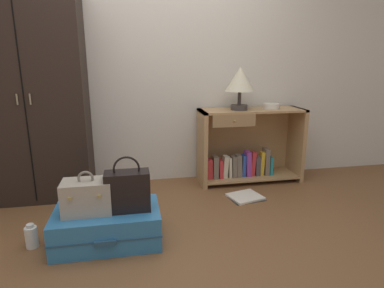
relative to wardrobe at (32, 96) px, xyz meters
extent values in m
plane|color=brown|center=(1.11, -1.20, -0.95)|extent=(9.00, 9.00, 0.00)
cube|color=silver|center=(1.11, 0.30, 0.35)|extent=(6.40, 0.10, 2.60)
cube|color=black|center=(0.00, 0.00, 0.00)|extent=(0.93, 0.45, 1.90)
cube|color=black|center=(0.00, -0.23, 0.00)|extent=(0.01, 0.01, 1.80)
cylinder|color=gray|center=(-0.05, -0.24, 0.00)|extent=(0.01, 0.01, 0.09)
cylinder|color=gray|center=(0.05, -0.24, 0.00)|extent=(0.01, 0.01, 0.09)
cube|color=tan|center=(1.56, 0.03, -0.56)|extent=(0.04, 0.37, 0.78)
cube|color=tan|center=(2.61, 0.03, -0.56)|extent=(0.04, 0.37, 0.78)
cube|color=tan|center=(2.08, 0.03, -0.19)|extent=(1.09, 0.37, 0.02)
cube|color=tan|center=(2.08, 0.03, -0.90)|extent=(1.01, 0.37, 0.02)
cube|color=tan|center=(2.08, 0.21, -0.56)|extent=(1.01, 0.01, 0.76)
cube|color=#9D7950|center=(1.84, -0.14, -0.26)|extent=(0.43, 0.02, 0.12)
sphere|color=#9E844C|center=(1.84, -0.15, -0.26)|extent=(0.02, 0.02, 0.02)
cube|color=red|center=(1.64, 0.00, -0.78)|extent=(0.06, 0.10, 0.21)
cube|color=#726659|center=(1.70, 0.00, -0.77)|extent=(0.05, 0.12, 0.24)
cube|color=red|center=(1.75, 0.00, -0.79)|extent=(0.05, 0.12, 0.19)
cube|color=beige|center=(1.80, 0.00, -0.77)|extent=(0.06, 0.10, 0.24)
cube|color=beige|center=(1.85, 0.00, -0.78)|extent=(0.04, 0.11, 0.22)
cube|color=#726659|center=(1.90, 0.00, -0.77)|extent=(0.06, 0.11, 0.23)
cube|color=#726659|center=(1.95, 0.00, -0.77)|extent=(0.06, 0.10, 0.24)
cube|color=#2D51B2|center=(2.01, 0.00, -0.77)|extent=(0.04, 0.08, 0.23)
cube|color=purple|center=(2.05, 0.00, -0.75)|extent=(0.06, 0.11, 0.27)
cube|color=red|center=(2.11, 0.00, -0.76)|extent=(0.06, 0.08, 0.26)
cube|color=#4C474C|center=(2.16, 0.00, -0.78)|extent=(0.05, 0.10, 0.21)
cube|color=gold|center=(2.21, 0.00, -0.76)|extent=(0.05, 0.08, 0.25)
cube|color=#726659|center=(2.26, 0.00, -0.74)|extent=(0.05, 0.11, 0.29)
cube|color=teal|center=(2.31, 0.00, -0.79)|extent=(0.03, 0.10, 0.20)
cylinder|color=#3D3838|center=(1.94, 0.01, -0.15)|extent=(0.17, 0.17, 0.05)
cylinder|color=#3D3838|center=(1.94, 0.01, -0.06)|extent=(0.04, 0.04, 0.14)
cone|color=beige|center=(1.94, 0.01, 0.13)|extent=(0.29, 0.29, 0.24)
cylinder|color=silver|center=(2.30, 0.04, -0.15)|extent=(0.17, 0.17, 0.05)
cube|color=teal|center=(0.66, -0.95, -0.83)|extent=(0.73, 0.44, 0.24)
cube|color=#285071|center=(0.66, -0.95, -0.83)|extent=(0.74, 0.45, 0.01)
cube|color=#285071|center=(0.66, -1.18, -0.83)|extent=(0.14, 0.02, 0.03)
cube|color=#A89E8E|center=(0.54, -0.96, -0.59)|extent=(0.33, 0.20, 0.23)
torus|color=slate|center=(0.54, -0.96, -0.46)|extent=(0.11, 0.02, 0.11)
cube|color=tan|center=(0.45, -1.07, -0.55)|extent=(0.02, 0.01, 0.02)
cube|color=tan|center=(0.63, -1.07, -0.55)|extent=(0.02, 0.01, 0.02)
cube|color=black|center=(0.81, -0.98, -0.57)|extent=(0.31, 0.15, 0.28)
torus|color=black|center=(0.81, -0.98, -0.41)|extent=(0.18, 0.01, 0.18)
cylinder|color=white|center=(0.14, -0.93, -0.88)|extent=(0.08, 0.08, 0.15)
cylinder|color=silver|center=(0.14, -0.93, -0.79)|extent=(0.05, 0.05, 0.02)
cube|color=white|center=(1.89, -0.41, -0.94)|extent=(0.35, 0.32, 0.02)
cube|color=black|center=(1.89, -0.41, -0.95)|extent=(0.35, 0.32, 0.01)
camera|label=1|loc=(0.86, -3.10, 0.30)|focal=30.28mm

